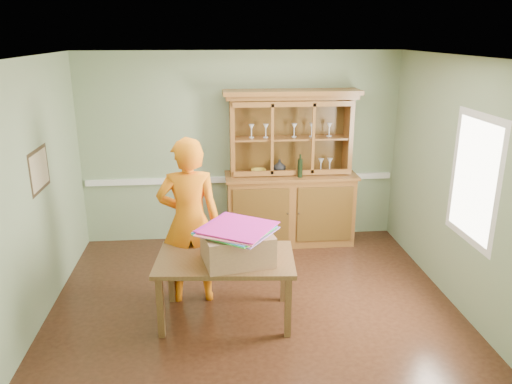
{
  "coord_description": "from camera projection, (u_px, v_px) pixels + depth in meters",
  "views": [
    {
      "loc": [
        -0.44,
        -4.94,
        2.93
      ],
      "look_at": [
        0.06,
        0.4,
        1.21
      ],
      "focal_mm": 35.0,
      "sensor_mm": 36.0,
      "label": 1
    }
  ],
  "objects": [
    {
      "name": "person",
      "position": [
        189.0,
        221.0,
        5.48
      ],
      "size": [
        0.71,
        0.48,
        1.89
      ],
      "primitive_type": "imported",
      "rotation": [
        0.0,
        0.0,
        3.19
      ],
      "color": "orange",
      "rests_on": "floor"
    },
    {
      "name": "wall_back",
      "position": [
        241.0,
        148.0,
        7.1
      ],
      "size": [
        4.5,
        0.0,
        4.5
      ],
      "primitive_type": "plane",
      "rotation": [
        1.57,
        0.0,
        0.0
      ],
      "color": "gray",
      "rests_on": "floor"
    },
    {
      "name": "wall_left",
      "position": [
        31.0,
        197.0,
        5.01
      ],
      "size": [
        0.0,
        4.0,
        4.0
      ],
      "primitive_type": "plane",
      "rotation": [
        1.57,
        0.0,
        1.57
      ],
      "color": "gray",
      "rests_on": "floor"
    },
    {
      "name": "ceiling",
      "position": [
        253.0,
        57.0,
        4.8
      ],
      "size": [
        4.5,
        4.5,
        0.0
      ],
      "primitive_type": "plane",
      "rotation": [
        3.14,
        0.0,
        0.0
      ],
      "color": "white",
      "rests_on": "wall_back"
    },
    {
      "name": "kite_stack",
      "position": [
        237.0,
        229.0,
        4.98
      ],
      "size": [
        0.86,
        0.86,
        0.06
      ],
      "rotation": [
        0.0,
        0.0,
        0.98
      ],
      "color": "#AD73F3",
      "rests_on": "cardboard_box"
    },
    {
      "name": "cardboard_box",
      "position": [
        237.0,
        247.0,
        5.03
      ],
      "size": [
        0.76,
        0.65,
        0.31
      ],
      "primitive_type": "cube",
      "rotation": [
        0.0,
        0.0,
        0.18
      ],
      "color": "tan",
      "rests_on": "dining_table"
    },
    {
      "name": "window_panel",
      "position": [
        474.0,
        179.0,
        5.08
      ],
      "size": [
        0.03,
        0.96,
        1.36
      ],
      "color": "white",
      "rests_on": "wall_right"
    },
    {
      "name": "china_hutch",
      "position": [
        290.0,
        191.0,
        7.11
      ],
      "size": [
        1.86,
        0.61,
        2.19
      ],
      "color": "#936027",
      "rests_on": "floor"
    },
    {
      "name": "chair_rail",
      "position": [
        241.0,
        179.0,
        7.22
      ],
      "size": [
        4.41,
        0.05,
        0.08
      ],
      "primitive_type": "cube",
      "color": "white",
      "rests_on": "wall_back"
    },
    {
      "name": "framed_map",
      "position": [
        40.0,
        170.0,
        5.23
      ],
      "size": [
        0.03,
        0.6,
        0.46
      ],
      "color": "#322414",
      "rests_on": "wall_left"
    },
    {
      "name": "dining_table",
      "position": [
        225.0,
        265.0,
        5.18
      ],
      "size": [
        1.48,
        0.96,
        0.71
      ],
      "rotation": [
        0.0,
        0.0,
        -0.08
      ],
      "color": "brown",
      "rests_on": "floor"
    },
    {
      "name": "floor",
      "position": [
        254.0,
        305.0,
        5.62
      ],
      "size": [
        4.5,
        4.5,
        0.0
      ],
      "primitive_type": "plane",
      "color": "#492817",
      "rests_on": "ground"
    },
    {
      "name": "wall_front",
      "position": [
        280.0,
        281.0,
        3.31
      ],
      "size": [
        4.5,
        0.0,
        4.5
      ],
      "primitive_type": "plane",
      "rotation": [
        -1.57,
        0.0,
        0.0
      ],
      "color": "gray",
      "rests_on": "floor"
    },
    {
      "name": "wall_right",
      "position": [
        460.0,
        185.0,
        5.41
      ],
      "size": [
        0.0,
        4.0,
        4.0
      ],
      "primitive_type": "plane",
      "rotation": [
        1.57,
        0.0,
        -1.57
      ],
      "color": "gray",
      "rests_on": "floor"
    }
  ]
}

